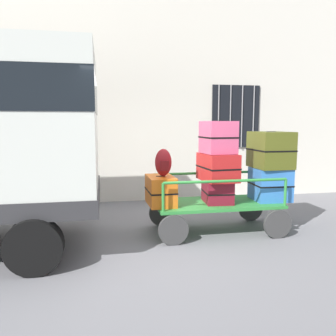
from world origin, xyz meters
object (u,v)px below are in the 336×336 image
Objects in this scene: luggage_cart at (217,208)px; suitcase_left_bottom at (161,190)px; suitcase_midleft_middle at (218,167)px; suitcase_center_bottom at (270,184)px; suitcase_midleft_top at (218,137)px; backpack at (163,163)px; suitcase_center_middle at (270,150)px; suitcase_midleft_bottom at (217,192)px.

luggage_cart is 1.02m from suitcase_left_bottom.
suitcase_left_bottom is 0.93× the size of suitcase_midleft_middle.
suitcase_center_bottom is (0.96, 0.01, -0.32)m from suitcase_midleft_middle.
suitcase_midleft_top is 0.99× the size of suitcase_center_bottom.
suitcase_midleft_top is 1.00m from backpack.
suitcase_midleft_top is 0.84× the size of suitcase_center_middle.
suitcase_center_middle is (0.96, 0.03, -0.22)m from suitcase_midleft_top.
suitcase_left_bottom is 0.46m from backpack.
suitcase_midleft_bottom is 0.41m from suitcase_midleft_middle.
suitcase_left_bottom is at bearing -179.52° from suitcase_center_middle.
luggage_cart is 1.37m from suitcase_center_middle.
suitcase_midleft_middle is at bearing -179.36° from suitcase_center_bottom.
luggage_cart is at bearing 90.00° from suitcase_midleft_middle.
suitcase_midleft_top is (-0.00, 0.02, 0.91)m from suitcase_midleft_bottom.
suitcase_midleft_bottom is (0.96, -0.03, -0.05)m from suitcase_left_bottom.
suitcase_left_bottom is at bearing 179.19° from suitcase_midleft_top.
backpack is (-0.92, -0.01, 0.80)m from luggage_cart.
suitcase_center_bottom is at bearing -0.08° from suitcase_midleft_top.
suitcase_midleft_top is (0.00, 0.01, 0.50)m from suitcase_midleft_middle.
suitcase_center_middle is (0.00, 0.03, 0.59)m from suitcase_center_bottom.
suitcase_left_bottom is 1.92m from suitcase_center_bottom.
suitcase_midleft_top is at bearing 90.00° from suitcase_midleft_bottom.
suitcase_midleft_middle reaches higher than suitcase_center_bottom.
suitcase_midleft_middle is at bearing -177.52° from suitcase_center_middle.
luggage_cart is at bearing -178.53° from suitcase_center_middle.
suitcase_midleft_middle is at bearing -1.53° from suitcase_left_bottom.
suitcase_midleft_top is 1.39× the size of backpack.
backpack reaches higher than luggage_cart.
suitcase_midleft_top is at bearing -0.81° from suitcase_left_bottom.
backpack reaches higher than suitcase_center_bottom.
backpack is at bearing -179.83° from suitcase_midleft_top.
suitcase_left_bottom is 1.16× the size of suitcase_midleft_top.
suitcase_center_bottom is at bearing 0.64° from suitcase_midleft_middle.
luggage_cart is 1.20m from suitcase_midleft_top.
luggage_cart is 2.96× the size of suitcase_center_middle.
backpack reaches higher than suitcase_midleft_middle.
suitcase_center_middle is (0.96, 0.05, 0.69)m from suitcase_midleft_bottom.
backpack is (-1.87, -0.00, 0.41)m from suitcase_center_bottom.
suitcase_center_middle is 1.88m from backpack.
luggage_cart is 2.84× the size of suitcase_midleft_middle.
suitcase_left_bottom is 1.20× the size of suitcase_midleft_bottom.
suitcase_midleft_top reaches higher than luggage_cart.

